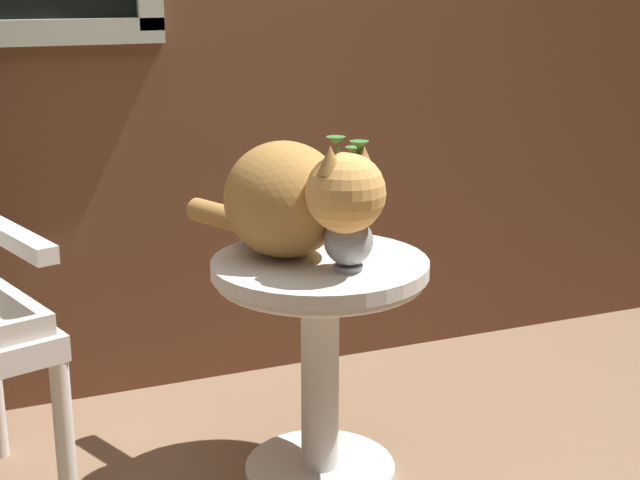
{
  "coord_description": "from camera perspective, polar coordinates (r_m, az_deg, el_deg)",
  "views": [
    {
      "loc": [
        -0.57,
        -1.92,
        1.24
      ],
      "look_at": [
        0.24,
        0.06,
        0.63
      ],
      "focal_mm": 52.25,
      "sensor_mm": 36.0,
      "label": 1
    }
  ],
  "objects": [
    {
      "name": "pewter_vase_with_ivy",
      "position": [
        2.14,
        1.77,
        0.6
      ],
      "size": [
        0.12,
        0.11,
        0.32
      ],
      "color": "#99999E",
      "rests_on": "wicker_side_table"
    },
    {
      "name": "wicker_side_table",
      "position": [
        2.3,
        0.0,
        -5.33
      ],
      "size": [
        0.53,
        0.53,
        0.58
      ],
      "color": "silver",
      "rests_on": "ground_plane"
    },
    {
      "name": "cat",
      "position": [
        2.21,
        -1.59,
        2.56
      ],
      "size": [
        0.38,
        0.61,
        0.31
      ],
      "color": "#AD7A3D",
      "rests_on": "wicker_side_table"
    }
  ]
}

